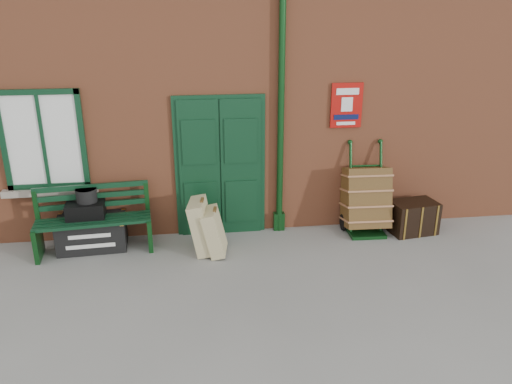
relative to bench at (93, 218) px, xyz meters
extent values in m
plane|color=gray|center=(2.25, -1.09, -0.52)|extent=(80.00, 80.00, 0.00)
cube|color=#B05C38|center=(2.25, 2.41, 1.48)|extent=(10.00, 4.00, 4.00)
cube|color=#0D311B|center=(1.95, 0.37, 0.58)|extent=(1.42, 0.12, 2.32)
cube|color=white|center=(-0.65, 0.36, 1.13)|extent=(1.20, 0.08, 1.50)
cylinder|color=#0D3412|center=(2.90, 0.33, 1.48)|extent=(0.10, 0.10, 4.00)
cube|color=#AB100C|center=(3.95, 0.38, 1.53)|extent=(0.50, 0.03, 0.70)
cube|color=#0D311B|center=(0.01, -0.08, -0.02)|extent=(1.71, 0.61, 0.04)
cube|color=#0D311B|center=(-0.02, 0.16, 0.29)|extent=(1.67, 0.21, 0.45)
cube|color=#0D3412|center=(-0.79, -0.16, -0.27)|extent=(0.12, 0.51, 0.50)
cube|color=#0D3412|center=(0.81, 0.00, -0.27)|extent=(0.12, 0.51, 0.50)
cube|color=black|center=(-0.06, 0.06, -0.27)|extent=(1.04, 0.61, 0.50)
cube|color=black|center=(-0.11, 0.06, 0.11)|extent=(0.58, 0.44, 0.25)
cylinder|color=black|center=(-0.08, 0.09, 0.33)|extent=(0.32, 0.32, 0.20)
cube|color=tan|center=(1.61, -0.27, -0.11)|extent=(0.45, 0.62, 0.83)
cube|color=tan|center=(1.79, -0.37, -0.17)|extent=(0.43, 0.56, 0.71)
cube|color=#0D3412|center=(4.28, -0.05, -0.49)|extent=(0.58, 0.43, 0.06)
cylinder|color=#0D3412|center=(4.03, 0.17, 0.22)|extent=(0.06, 0.40, 1.44)
cylinder|color=#0D3412|center=(4.53, 0.15, 0.22)|extent=(0.06, 0.40, 1.44)
cylinder|color=black|center=(3.96, 0.19, -0.39)|extent=(0.07, 0.27, 0.27)
cylinder|color=black|center=(4.61, 0.17, -0.39)|extent=(0.07, 0.27, 0.27)
cube|color=brown|center=(4.28, 0.13, 0.07)|extent=(0.73, 0.79, 1.07)
cube|color=black|center=(5.05, -0.04, -0.26)|extent=(0.79, 0.57, 0.53)
camera|label=1|loc=(1.51, -7.14, 2.96)|focal=35.00mm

